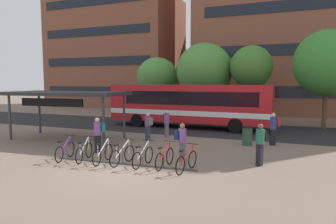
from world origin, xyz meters
TOP-DOWN VIEW (x-y plane):
  - ground at (0.00, 0.00)m, footprint 200.00×200.00m
  - bus_lane_asphalt at (0.00, 11.37)m, footprint 80.00×7.20m
  - city_bus at (-1.01, 11.37)m, footprint 12.09×2.89m
  - bike_rack at (-0.47, 0.75)m, footprint 6.30×0.43m
  - parked_bicycle_purple_0 at (-3.20, 0.50)m, footprint 0.58×1.69m
  - parked_bicycle_silver_1 at (-2.29, 0.64)m, footprint 0.59×1.69m
  - parked_bicycle_white_2 at (-1.36, 0.65)m, footprint 0.52×1.72m
  - parked_bicycle_white_3 at (-0.49, 0.75)m, footprint 0.52×1.72m
  - parked_bicycle_silver_4 at (0.43, 0.82)m, footprint 0.52×1.72m
  - parked_bicycle_red_5 at (1.32, 0.96)m, footprint 0.52×1.72m
  - parked_bicycle_red_6 at (2.29, 0.79)m, footprint 0.52×1.71m
  - transit_shelter at (-6.29, 4.36)m, footprint 7.20×3.67m
  - commuter_navy_pack_0 at (-1.06, 7.18)m, footprint 0.57×0.60m
  - commuter_navy_pack_1 at (1.63, 2.13)m, footprint 0.60×0.48m
  - commuter_black_pack_2 at (4.83, 2.63)m, footprint 0.49×0.60m
  - commuter_red_pack_3 at (5.22, 6.98)m, footprint 0.60×0.57m
  - commuter_teal_pack_4 at (-2.62, 2.16)m, footprint 0.55×0.60m
  - commuter_grey_pack_5 at (-1.59, 5.63)m, footprint 0.60×0.55m
  - trash_bin at (3.91, 6.48)m, footprint 0.55×0.55m
  - street_tree_0 at (-1.09, 16.63)m, footprint 5.05×5.05m
  - street_tree_1 at (3.12, 15.72)m, footprint 3.43×3.43m
  - street_tree_2 at (8.51, 14.39)m, footprint 4.63×4.63m
  - street_tree_3 at (-6.25, 17.80)m, footprint 4.09×4.09m
  - building_left_wing at (-17.24, 28.48)m, footprint 17.67×10.84m
  - building_right_wing at (8.81, 27.67)m, footprint 25.30×12.86m
  - building_centre_block at (2.05, 43.95)m, footprint 16.56×10.30m

SIDE VIEW (x-z plane):
  - ground at x=0.00m, z-range 0.00..0.00m
  - bus_lane_asphalt at x=0.00m, z-range 0.00..0.01m
  - bike_rack at x=-0.47m, z-range -0.25..0.45m
  - parked_bicycle_purple_0 at x=-3.20m, z-range -0.11..0.88m
  - parked_bicycle_silver_1 at x=-2.29m, z-range -0.11..0.88m
  - parked_bicycle_white_2 at x=-1.36m, z-range -0.11..0.88m
  - parked_bicycle_white_3 at x=-0.49m, z-range -0.11..0.88m
  - parked_bicycle_silver_4 at x=0.43m, z-range -0.11..0.88m
  - parked_bicycle_red_5 at x=1.32m, z-range -0.11..0.88m
  - parked_bicycle_red_6 at x=2.29m, z-range -0.11..0.88m
  - trash_bin at x=3.91m, z-range 0.00..1.03m
  - commuter_navy_pack_1 at x=1.63m, z-range 0.12..1.76m
  - commuter_grey_pack_5 at x=-1.59m, z-range 0.13..1.76m
  - commuter_navy_pack_0 at x=-1.06m, z-range 0.13..1.81m
  - commuter_teal_pack_4 at x=-2.62m, z-range 0.13..1.83m
  - commuter_black_pack_2 at x=4.83m, z-range 0.14..1.86m
  - commuter_red_pack_3 at x=5.22m, z-range 0.13..1.88m
  - city_bus at x=-1.01m, z-range 0.18..3.38m
  - transit_shelter at x=-6.29m, z-range 1.24..4.08m
  - street_tree_3 at x=-6.25m, z-range 1.03..6.91m
  - street_tree_0 at x=-1.09m, z-range 0.96..7.88m
  - street_tree_1 at x=3.12m, z-range 1.43..7.84m
  - street_tree_2 at x=8.51m, z-range 1.18..8.34m
  - building_left_wing at x=-17.24m, z-range 0.00..15.25m
  - building_centre_block at x=2.05m, z-range 0.00..16.48m
  - building_right_wing at x=8.81m, z-range 0.00..24.52m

